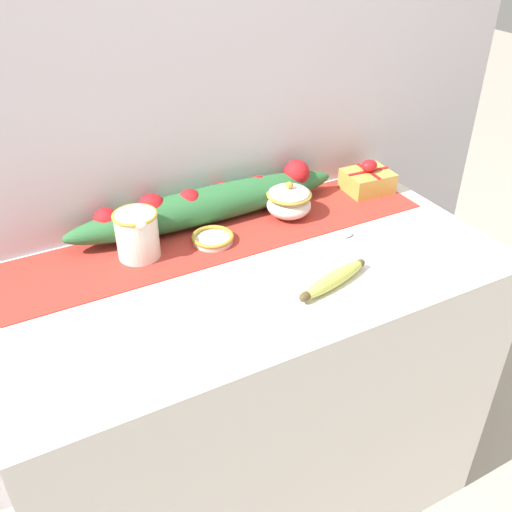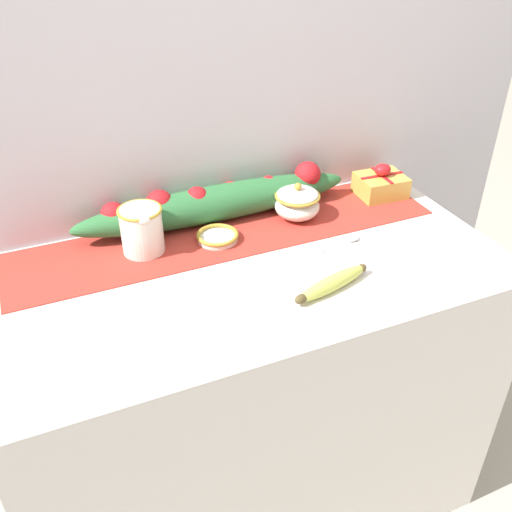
{
  "view_description": "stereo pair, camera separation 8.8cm",
  "coord_description": "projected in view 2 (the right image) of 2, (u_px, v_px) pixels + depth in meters",
  "views": [
    {
      "loc": [
        -0.51,
        -0.98,
        1.62
      ],
      "look_at": [
        -0.0,
        -0.03,
        0.91
      ],
      "focal_mm": 40.0,
      "sensor_mm": 36.0,
      "label": 1
    },
    {
      "loc": [
        -0.43,
        -1.02,
        1.62
      ],
      "look_at": [
        -0.0,
        -0.03,
        0.91
      ],
      "focal_mm": 40.0,
      "sensor_mm": 36.0,
      "label": 2
    }
  ],
  "objects": [
    {
      "name": "banana",
      "position": [
        332.0,
        283.0,
        1.26
      ],
      "size": [
        0.21,
        0.09,
        0.04
      ],
      "rotation": [
        0.0,
        0.0,
        0.26
      ],
      "color": "#CCD156",
      "rests_on": "countertop"
    },
    {
      "name": "spoon",
      "position": [
        349.0,
        240.0,
        1.43
      ],
      "size": [
        0.17,
        0.05,
        0.01
      ],
      "rotation": [
        0.0,
        0.0,
        0.21
      ],
      "color": "#B7B7BC",
      "rests_on": "countertop"
    },
    {
      "name": "gift_box",
      "position": [
        381.0,
        184.0,
        1.63
      ],
      "size": [
        0.14,
        0.12,
        0.09
      ],
      "rotation": [
        0.0,
        0.0,
        -0.06
      ],
      "color": "gold",
      "rests_on": "countertop"
    },
    {
      "name": "small_dish",
      "position": [
        218.0,
        237.0,
        1.43
      ],
      "size": [
        0.11,
        0.11,
        0.02
      ],
      "color": "white",
      "rests_on": "countertop"
    },
    {
      "name": "ground_plane",
      "position": [
        254.0,
        491.0,
        1.81
      ],
      "size": [
        12.0,
        12.0,
        0.0
      ],
      "primitive_type": "plane",
      "color": "#B2A899"
    },
    {
      "name": "table_runner",
      "position": [
        227.0,
        233.0,
        1.47
      ],
      "size": [
        1.11,
        0.25,
        0.0
      ],
      "primitive_type": "cube",
      "color": "#B23328",
      "rests_on": "countertop"
    },
    {
      "name": "poinsettia_garland",
      "position": [
        216.0,
        202.0,
        1.5
      ],
      "size": [
        0.76,
        0.1,
        0.12
      ],
      "color": "#2D6B38",
      "rests_on": "countertop"
    },
    {
      "name": "countertop",
      "position": [
        254.0,
        396.0,
        1.57
      ],
      "size": [
        1.2,
        0.61,
        0.86
      ],
      "primitive_type": "cube",
      "color": "silver",
      "rests_on": "ground_plane"
    },
    {
      "name": "cream_pitcher",
      "position": [
        142.0,
        228.0,
        1.36
      ],
      "size": [
        0.11,
        0.13,
        0.12
      ],
      "color": "white",
      "rests_on": "countertop"
    },
    {
      "name": "back_wall",
      "position": [
        201.0,
        86.0,
        1.4
      ],
      "size": [
        2.0,
        0.04,
        2.4
      ],
      "primitive_type": "cube",
      "color": "silver",
      "rests_on": "ground_plane"
    },
    {
      "name": "sugar_bowl",
      "position": [
        297.0,
        203.0,
        1.51
      ],
      "size": [
        0.12,
        0.12,
        0.1
      ],
      "color": "white",
      "rests_on": "countertop"
    }
  ]
}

